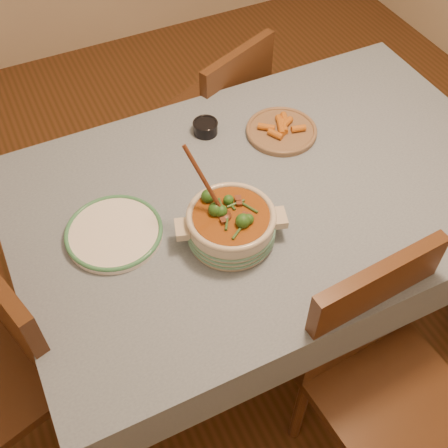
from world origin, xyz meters
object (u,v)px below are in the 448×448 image
at_px(condiment_bowl, 205,127).
at_px(chair_near, 380,369).
at_px(stew_casserole, 231,223).
at_px(dining_table, 268,206).
at_px(chair_far, 219,116).
at_px(white_plate, 114,232).
at_px(fried_plate, 282,130).

bearing_deg(condiment_bowl, chair_near, -82.07).
bearing_deg(chair_near, stew_casserole, 114.36).
relative_size(dining_table, chair_far, 1.95).
height_order(stew_casserole, chair_near, stew_casserole).
relative_size(dining_table, white_plate, 4.51).
bearing_deg(stew_casserole, white_plate, 153.06).
distance_m(stew_casserole, chair_far, 0.96).
bearing_deg(fried_plate, stew_casserole, -137.08).
distance_m(dining_table, chair_far, 0.74).
relative_size(condiment_bowl, chair_near, 0.10).
relative_size(dining_table, condiment_bowl, 18.40).
bearing_deg(fried_plate, dining_table, -127.29).
xyz_separation_m(stew_casserole, fried_plate, (0.37, 0.35, -0.05)).
xyz_separation_m(chair_far, chair_near, (-0.09, -1.31, 0.03)).
relative_size(stew_casserole, condiment_bowl, 3.69).
bearing_deg(white_plate, dining_table, -3.48).
relative_size(condiment_bowl, fried_plate, 0.28).
relative_size(white_plate, condiment_bowl, 4.08).
bearing_deg(chair_near, fried_plate, 78.24).
xyz_separation_m(condiment_bowl, fried_plate, (0.24, -0.12, -0.01)).
distance_m(stew_casserole, chair_near, 0.63).
distance_m(dining_table, stew_casserole, 0.29).
bearing_deg(condiment_bowl, dining_table, -77.43).
height_order(dining_table, stew_casserole, stew_casserole).
bearing_deg(condiment_bowl, chair_far, 58.24).
height_order(chair_far, chair_near, chair_near).
xyz_separation_m(stew_casserole, white_plate, (-0.32, 0.16, -0.05)).
relative_size(fried_plate, chair_far, 0.38).
xyz_separation_m(stew_casserole, chair_near, (0.26, -0.48, -0.30)).
bearing_deg(chair_near, chair_far, 81.77).
height_order(stew_casserole, fried_plate, stew_casserole).
bearing_deg(condiment_bowl, white_plate, -145.35).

